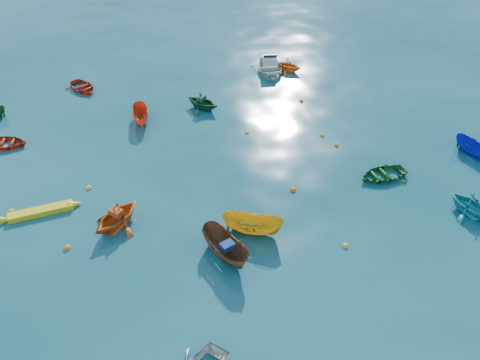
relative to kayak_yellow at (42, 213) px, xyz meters
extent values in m
plane|color=#093D47|center=(11.29, -4.77, 0.00)|extent=(160.00, 160.00, 0.00)
imported|color=brown|center=(9.46, -5.17, 0.00)|extent=(2.58, 3.68, 1.33)
imported|color=#C44F12|center=(4.17, -1.86, 0.00)|extent=(3.94, 3.95, 1.58)
imported|color=gold|center=(11.13, -3.82, 0.00)|extent=(3.47, 2.47, 1.26)
imported|color=#14561B|center=(19.93, -0.73, 0.00)|extent=(3.32, 2.58, 0.63)
imported|color=teal|center=(23.19, -4.79, 0.00)|extent=(3.16, 3.37, 1.42)
imported|color=#A3230D|center=(-3.27, 7.54, 0.00)|extent=(3.46, 2.79, 0.64)
imported|color=red|center=(5.83, 8.93, 0.00)|extent=(1.15, 2.98, 1.15)
imported|color=#114C27|center=(10.40, 9.88, 0.00)|extent=(3.48, 3.46, 1.39)
imported|color=#0D18A9|center=(26.76, 0.38, 0.00)|extent=(1.92, 3.00, 1.09)
imported|color=#B01C0E|center=(1.39, 14.91, 0.00)|extent=(3.39, 3.68, 0.62)
imported|color=orange|center=(18.55, 14.97, 0.00)|extent=(3.12, 3.10, 1.24)
imported|color=silver|center=(16.93, 15.02, 0.00)|extent=(3.62, 4.70, 1.50)
cube|color=navy|center=(9.52, -5.30, 0.82)|extent=(0.80, 0.72, 0.32)
cube|color=#C84114|center=(4.20, -1.83, 0.95)|extent=(0.80, 0.80, 0.31)
cube|color=#124925|center=(10.33, 9.95, 0.86)|extent=(0.82, 0.83, 0.32)
sphere|color=yellow|center=(15.57, -5.76, 0.00)|extent=(0.33, 0.33, 0.33)
sphere|color=orange|center=(14.26, -0.86, 0.00)|extent=(0.37, 0.37, 0.37)
sphere|color=gold|center=(-1.67, 0.50, 0.00)|extent=(0.29, 0.29, 0.29)
sphere|color=orange|center=(1.62, -3.06, 0.00)|extent=(0.36, 0.36, 0.36)
sphere|color=yellow|center=(12.94, 5.89, 0.00)|extent=(0.30, 0.30, 0.30)
sphere|color=#EB580C|center=(18.47, 3.10, 0.00)|extent=(0.30, 0.30, 0.30)
sphere|color=yellow|center=(2.47, 1.77, 0.00)|extent=(0.34, 0.34, 0.34)
sphere|color=#E9530C|center=(18.02, 9.46, 0.00)|extent=(0.33, 0.33, 0.33)
sphere|color=gold|center=(17.96, 4.47, 0.00)|extent=(0.32, 0.32, 0.32)
camera|label=1|loc=(6.90, -21.13, 17.37)|focal=35.00mm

